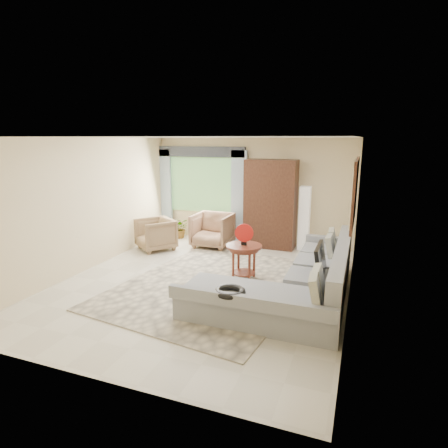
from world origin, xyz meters
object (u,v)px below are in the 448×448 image
at_px(armchair_left, 156,234).
at_px(armchair_right, 212,230).
at_px(sectional_sofa, 302,285).
at_px(tv_screen, 321,260).
at_px(floor_lamp, 304,218).
at_px(armoire, 271,204).
at_px(potted_plant, 180,228).
at_px(coffee_table, 244,261).

height_order(armchair_left, armchair_right, armchair_right).
xyz_separation_m(sectional_sofa, tv_screen, (0.27, 0.05, 0.44)).
xyz_separation_m(tv_screen, floor_lamp, (-0.70, 2.91, 0.03)).
relative_size(armchair_left, armoire, 0.39).
bearing_deg(potted_plant, armchair_right, -22.10).
height_order(coffee_table, floor_lamp, floor_lamp).
height_order(sectional_sofa, potted_plant, sectional_sofa).
distance_m(armoire, floor_lamp, 0.86).
xyz_separation_m(tv_screen, armchair_left, (-3.97, 1.67, -0.35)).
distance_m(sectional_sofa, floor_lamp, 3.03).
height_order(coffee_table, armchair_left, armchair_left).
bearing_deg(armchair_right, coffee_table, -52.28).
xyz_separation_m(armchair_left, floor_lamp, (3.27, 1.24, 0.38)).
relative_size(coffee_table, floor_lamp, 0.44).
bearing_deg(armchair_right, floor_lamp, 15.20).
relative_size(sectional_sofa, armchair_left, 4.26).
bearing_deg(armchair_right, armoire, 21.14).
height_order(tv_screen, armchair_right, tv_screen).
xyz_separation_m(sectional_sofa, armchair_left, (-3.71, 1.72, 0.09)).
distance_m(coffee_table, armchair_left, 2.77).
bearing_deg(coffee_table, armoire, 91.63).
height_order(potted_plant, floor_lamp, floor_lamp).
distance_m(armchair_left, floor_lamp, 3.52).
bearing_deg(armoire, tv_screen, -62.23).
bearing_deg(potted_plant, tv_screen, -35.72).
bearing_deg(sectional_sofa, tv_screen, 10.27).
distance_m(armchair_right, armoire, 1.53).
relative_size(sectional_sofa, floor_lamp, 2.31).
height_order(armoire, floor_lamp, armoire).
distance_m(coffee_table, armoire, 2.40).
bearing_deg(floor_lamp, armoire, -175.71).
xyz_separation_m(sectional_sofa, armoire, (-1.23, 2.90, 0.77)).
bearing_deg(tv_screen, coffee_table, 158.88).
relative_size(sectional_sofa, tv_screen, 4.68).
height_order(sectional_sofa, armchair_right, sectional_sofa).
height_order(armchair_left, potted_plant, armchair_left).
distance_m(sectional_sofa, armchair_right, 3.50).
xyz_separation_m(coffee_table, armchair_right, (-1.37, 1.81, 0.06)).
relative_size(sectional_sofa, armchair_right, 3.83).
height_order(coffee_table, armoire, armoire).
relative_size(armchair_left, floor_lamp, 0.54).
bearing_deg(tv_screen, sectional_sofa, -169.73).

